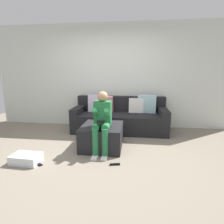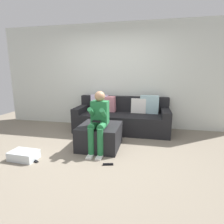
{
  "view_description": "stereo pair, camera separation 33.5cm",
  "coord_description": "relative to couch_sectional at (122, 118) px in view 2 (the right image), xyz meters",
  "views": [
    {
      "loc": [
        0.63,
        -2.87,
        1.42
      ],
      "look_at": [
        0.17,
        0.92,
        0.59
      ],
      "focal_mm": 28.82,
      "sensor_mm": 36.0,
      "label": 1
    },
    {
      "loc": [
        0.96,
        -2.82,
        1.42
      ],
      "look_at": [
        0.17,
        0.92,
        0.59
      ],
      "focal_mm": 28.82,
      "sensor_mm": 36.0,
      "label": 2
    }
  ],
  "objects": [
    {
      "name": "person_seated",
      "position": [
        -0.22,
        -1.33,
        0.29
      ],
      "size": [
        0.3,
        0.58,
        1.11
      ],
      "color": "#26723F",
      "rests_on": "ground_plane"
    },
    {
      "name": "storage_bin",
      "position": [
        -1.36,
        -1.91,
        -0.25
      ],
      "size": [
        0.46,
        0.31,
        0.15
      ],
      "primitive_type": "cube",
      "rotation": [
        0.0,
        0.0,
        -0.05
      ],
      "color": "silver",
      "rests_on": "ground_plane"
    },
    {
      "name": "wall_back",
      "position": [
        -0.3,
        0.44,
        1.01
      ],
      "size": [
        6.25,
        0.1,
        2.67
      ],
      "primitive_type": "cube",
      "color": "silver",
      "rests_on": "ground_plane"
    },
    {
      "name": "ottoman",
      "position": [
        -0.26,
        -1.13,
        -0.1
      ],
      "size": [
        0.77,
        0.82,
        0.44
      ],
      "primitive_type": "cube",
      "color": "black",
      "rests_on": "ground_plane"
    },
    {
      "name": "remote_near_ottoman",
      "position": [
        0.06,
        -1.8,
        -0.32
      ],
      "size": [
        0.17,
        0.08,
        0.02
      ],
      "primitive_type": "cube",
      "rotation": [
        0.0,
        0.0,
        0.24
      ],
      "color": "black",
      "rests_on": "ground_plane"
    },
    {
      "name": "couch_sectional",
      "position": [
        0.0,
        0.0,
        0.0
      ],
      "size": [
        2.28,
        0.9,
        0.89
      ],
      "color": "black",
      "rests_on": "ground_plane"
    },
    {
      "name": "ground_plane",
      "position": [
        -0.3,
        -1.52,
        -0.33
      ],
      "size": [
        8.12,
        8.12,
        0.0
      ],
      "primitive_type": "plane",
      "color": "slate"
    },
    {
      "name": "remote_by_storage_bin",
      "position": [
        -1.13,
        -1.94,
        -0.32
      ],
      "size": [
        0.15,
        0.11,
        0.02
      ],
      "primitive_type": "cube",
      "rotation": [
        0.0,
        0.0,
        -0.51
      ],
      "color": "black",
      "rests_on": "ground_plane"
    }
  ]
}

